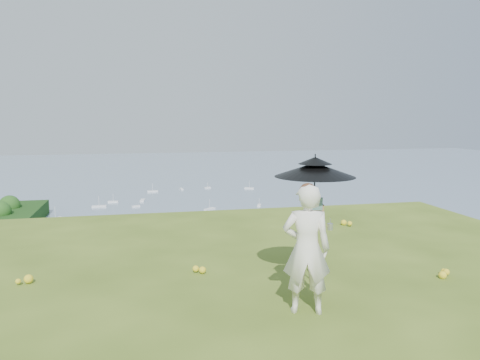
{
  "coord_description": "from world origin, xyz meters",
  "views": [
    {
      "loc": [
        -0.93,
        -4.98,
        2.48
      ],
      "look_at": [
        0.87,
        3.39,
        1.3
      ],
      "focal_mm": 35.0,
      "sensor_mm": 36.0,
      "label": 1
    }
  ],
  "objects": [
    {
      "name": "wildflowers",
      "position": [
        0.0,
        0.25,
        0.06
      ],
      "size": [
        10.0,
        10.5,
        0.12
      ],
      "primitive_type": null,
      "color": "yellow",
      "rests_on": "ground"
    },
    {
      "name": "slope_trees",
      "position": [
        0.0,
        35.0,
        -15.0
      ],
      "size": [
        110.0,
        50.0,
        6.0
      ],
      "primitive_type": null,
      "color": "#264B16",
      "rests_on": "forest_slope"
    },
    {
      "name": "painter_cap",
      "position": [
        1.08,
        0.39,
        1.6
      ],
      "size": [
        0.28,
        0.3,
        0.1
      ],
      "primitive_type": null,
      "rotation": [
        0.0,
        0.0,
        -0.39
      ],
      "color": "#BD6867",
      "rests_on": "painter"
    },
    {
      "name": "bay_water",
      "position": [
        0.0,
        240.0,
        -34.0
      ],
      "size": [
        700.0,
        700.0,
        0.0
      ],
      "primitive_type": "plane",
      "color": "#7487A5",
      "rests_on": "ground"
    },
    {
      "name": "shoreline_tier",
      "position": [
        0.0,
        75.0,
        -36.0
      ],
      "size": [
        170.0,
        28.0,
        8.0
      ],
      "primitive_type": "cube",
      "color": "gray",
      "rests_on": "bay_water"
    },
    {
      "name": "moored_boats",
      "position": [
        -12.5,
        161.0,
        -33.65
      ],
      "size": [
        140.0,
        140.0,
        0.7
      ],
      "primitive_type": null,
      "color": "white",
      "rests_on": "bay_water"
    },
    {
      "name": "harbor_town",
      "position": [
        0.0,
        75.0,
        -29.5
      ],
      "size": [
        110.0,
        22.0,
        5.0
      ],
      "primitive_type": null,
      "color": "silver",
      "rests_on": "shoreline_tier"
    },
    {
      "name": "painter",
      "position": [
        1.08,
        0.39,
        0.83
      ],
      "size": [
        0.69,
        0.55,
        1.65
      ],
      "primitive_type": "imported",
      "rotation": [
        0.0,
        0.0,
        2.86
      ],
      "color": "white",
      "rests_on": "ground"
    },
    {
      "name": "ground",
      "position": [
        0.0,
        0.0,
        0.0
      ],
      "size": [
        14.0,
        14.0,
        0.0
      ],
      "primitive_type": "plane",
      "color": "#4B601B",
      "rests_on": "ground"
    },
    {
      "name": "field_easel",
      "position": [
        1.38,
        0.93,
        0.7
      ],
      "size": [
        0.7,
        0.7,
        1.39
      ],
      "primitive_type": null,
      "rotation": [
        0.0,
        0.0,
        -0.42
      ],
      "color": "#AE6D49",
      "rests_on": "ground"
    },
    {
      "name": "sun_umbrella",
      "position": [
        1.39,
        0.96,
        1.56
      ],
      "size": [
        1.44,
        1.44,
        0.82
      ],
      "primitive_type": null,
      "rotation": [
        0.0,
        0.0,
        -0.39
      ],
      "color": "black",
      "rests_on": "field_easel"
    }
  ]
}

